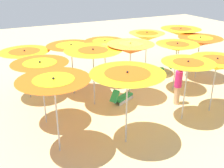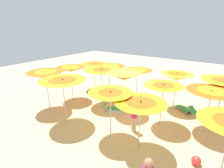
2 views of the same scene
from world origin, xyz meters
The scene contains 19 objects.
ground centered at (0.00, 0.00, -0.02)m, with size 38.26×38.26×0.04m, color #D1B57F.
beach_umbrella_0 centered at (4.40, 2.61, 2.06)m, with size 2.28×2.28×2.32m.
beach_umbrella_1 centered at (1.99, 2.44, 2.07)m, with size 1.91×1.91×2.34m.
beach_umbrella_2 centered at (-0.54, 2.23, 2.02)m, with size 1.98×1.98×2.23m.
beach_umbrella_3 centered at (-2.41, 1.65, 2.16)m, with size 2.15×2.15×2.37m.
beach_umbrella_4 centered at (-4.31, 2.16, 1.98)m, with size 2.13×2.13×2.20m.
beach_umbrella_5 centered at (4.06, 0.70, 1.96)m, with size 2.23×2.23×2.23m.
beach_umbrella_6 centered at (2.04, 0.01, 2.08)m, with size 1.94×1.94×2.30m.
beach_umbrella_7 centered at (-0.30, 0.16, 2.26)m, with size 2.00×2.00×2.53m.
beach_umbrella_8 centered at (-1.98, 0.22, 2.22)m, with size 2.30×2.30×2.46m.
beach_umbrella_9 centered at (-4.17, -0.35, 2.21)m, with size 1.98×1.98×2.42m.
beach_umbrella_11 centered at (2.01, -2.37, 2.00)m, with size 2.04×2.04×2.27m.
beach_umbrella_12 centered at (0.58, -2.38, 2.13)m, with size 1.91×1.91×2.36m.
beach_umbrella_13 centered at (-2.08, -2.73, 2.28)m, with size 2.29×2.29×2.51m.
beach_umbrella_14 centered at (-4.19, -2.25, 2.25)m, with size 2.12×2.12×2.50m.
lounger_0 centered at (2.75, 2.29, 0.20)m, with size 1.32×0.94×0.59m.
lounger_1 centered at (-2.55, 2.57, 0.19)m, with size 0.65×1.38×0.53m.
lounger_2 centered at (-0.81, -0.09, 0.21)m, with size 1.32×0.86×0.71m.
beachgoer_1 centered at (1.19, -1.28, 0.89)m, with size 0.30×0.30×1.69m.
Camera 1 is at (-5.71, -9.11, 5.21)m, focal length 42.18 mm.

